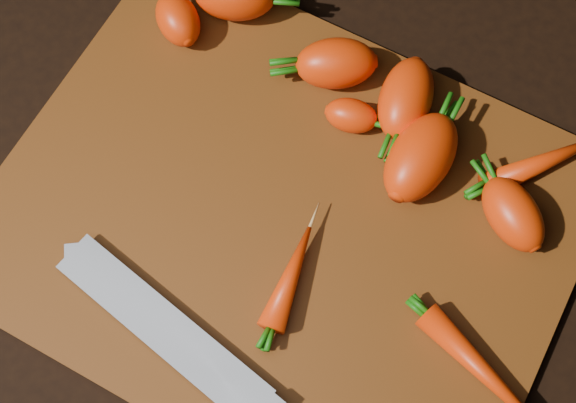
% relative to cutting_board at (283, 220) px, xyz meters
% --- Properties ---
extents(ground, '(2.00, 2.00, 0.01)m').
position_rel_cutting_board_xyz_m(ground, '(0.00, 0.00, -0.01)').
color(ground, black).
extents(cutting_board, '(0.50, 0.40, 0.01)m').
position_rel_cutting_board_xyz_m(cutting_board, '(0.00, 0.00, 0.00)').
color(cutting_board, '#5E300F').
rests_on(cutting_board, ground).
extents(carrot_1, '(0.07, 0.07, 0.04)m').
position_rel_cutting_board_xyz_m(carrot_1, '(-0.18, 0.12, 0.03)').
color(carrot_1, red).
rests_on(carrot_1, cutting_board).
extents(carrot_2, '(0.06, 0.09, 0.05)m').
position_rel_cutting_board_xyz_m(carrot_2, '(0.05, 0.15, 0.03)').
color(carrot_2, red).
rests_on(carrot_2, cutting_board).
extents(carrot_3, '(0.06, 0.10, 0.05)m').
position_rel_cutting_board_xyz_m(carrot_3, '(0.08, 0.10, 0.03)').
color(carrot_3, red).
rests_on(carrot_3, cutting_board).
extents(carrot_4, '(0.09, 0.08, 0.05)m').
position_rel_cutting_board_xyz_m(carrot_4, '(-0.02, 0.15, 0.03)').
color(carrot_4, red).
rests_on(carrot_4, cutting_board).
extents(carrot_5, '(0.05, 0.04, 0.03)m').
position_rel_cutting_board_xyz_m(carrot_5, '(0.01, 0.11, 0.02)').
color(carrot_5, red).
rests_on(carrot_5, cutting_board).
extents(carrot_6, '(0.08, 0.08, 0.04)m').
position_rel_cutting_board_xyz_m(carrot_6, '(0.18, 0.09, 0.03)').
color(carrot_6, red).
rests_on(carrot_6, cutting_board).
extents(carrot_7, '(0.10, 0.11, 0.03)m').
position_rel_cutting_board_xyz_m(carrot_7, '(0.18, 0.16, 0.02)').
color(carrot_7, red).
rests_on(carrot_7, cutting_board).
extents(carrot_8, '(0.14, 0.07, 0.02)m').
position_rel_cutting_board_xyz_m(carrot_8, '(0.21, -0.04, 0.02)').
color(carrot_8, red).
rests_on(carrot_8, cutting_board).
extents(carrot_9, '(0.04, 0.10, 0.02)m').
position_rel_cutting_board_xyz_m(carrot_9, '(0.03, -0.05, 0.02)').
color(carrot_9, red).
rests_on(carrot_9, cutting_board).
extents(knife, '(0.35, 0.09, 0.02)m').
position_rel_cutting_board_xyz_m(knife, '(-0.02, -0.14, 0.01)').
color(knife, gray).
rests_on(knife, cutting_board).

